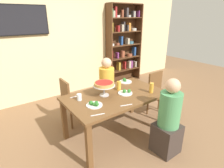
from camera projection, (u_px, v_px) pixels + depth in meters
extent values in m
plane|color=#846042|center=(115.00, 134.00, 3.09)|extent=(12.00, 12.00, 0.00)
cube|color=beige|center=(60.00, 38.00, 4.25)|extent=(8.00, 0.12, 2.80)
cube|color=brown|center=(116.00, 96.00, 2.83)|extent=(1.57, 0.92, 0.04)
cube|color=brown|center=(89.00, 148.00, 2.26)|extent=(0.07, 0.07, 0.70)
cube|color=brown|center=(164.00, 113.00, 3.06)|extent=(0.07, 0.07, 0.70)
cube|color=brown|center=(64.00, 120.00, 2.87)|extent=(0.07, 0.07, 0.70)
cube|color=brown|center=(132.00, 97.00, 3.67)|extent=(0.07, 0.07, 0.70)
cube|color=#4C2D19|center=(109.00, 47.00, 4.89)|extent=(0.03, 0.30, 2.20)
cube|color=#4C2D19|center=(138.00, 44.00, 5.48)|extent=(0.03, 0.30, 2.20)
cube|color=#4C2D19|center=(121.00, 45.00, 5.29)|extent=(1.10, 0.02, 2.20)
cube|color=#4C2D19|center=(123.00, 81.00, 5.57)|extent=(1.04, 0.28, 0.02)
cube|color=#4C2D19|center=(124.00, 69.00, 5.44)|extent=(1.04, 0.28, 0.02)
cube|color=#4C2D19|center=(124.00, 57.00, 5.31)|extent=(1.04, 0.28, 0.02)
cube|color=#4C2D19|center=(124.00, 45.00, 5.18)|extent=(1.04, 0.28, 0.02)
cube|color=#4C2D19|center=(124.00, 32.00, 5.05)|extent=(1.04, 0.28, 0.02)
cube|color=#4C2D19|center=(125.00, 18.00, 4.91)|extent=(1.04, 0.28, 0.02)
cube|color=#4C2D19|center=(125.00, 4.00, 4.79)|extent=(1.04, 0.28, 0.02)
cylinder|color=silver|center=(112.00, 71.00, 5.19)|extent=(0.12, 0.12, 0.04)
cube|color=#B7932D|center=(119.00, 66.00, 5.29)|extent=(0.06, 0.13, 0.23)
cube|color=maroon|center=(124.00, 65.00, 5.41)|extent=(0.04, 0.13, 0.23)
cube|color=#B2A88E|center=(129.00, 64.00, 5.51)|extent=(0.07, 0.13, 0.21)
cube|color=#7A3370|center=(131.00, 64.00, 5.55)|extent=(0.07, 0.13, 0.21)
cube|color=#B2A88E|center=(135.00, 64.00, 5.65)|extent=(0.05, 0.13, 0.17)
cube|color=maroon|center=(111.00, 55.00, 5.00)|extent=(0.06, 0.13, 0.24)
cube|color=#7A3370|center=(117.00, 55.00, 5.14)|extent=(0.05, 0.11, 0.16)
cylinder|color=brown|center=(123.00, 54.00, 5.25)|extent=(0.12, 0.12, 0.18)
cylinder|color=brown|center=(129.00, 55.00, 5.41)|extent=(0.16, 0.16, 0.07)
cube|color=navy|center=(134.00, 51.00, 5.47)|extent=(0.06, 0.13, 0.25)
cylinder|color=silver|center=(112.00, 45.00, 4.92)|extent=(0.13, 0.13, 0.06)
cylinder|color=brown|center=(118.00, 44.00, 5.03)|extent=(0.11, 0.11, 0.06)
cube|color=navy|center=(121.00, 41.00, 5.06)|extent=(0.06, 0.13, 0.24)
cube|color=#B2A88E|center=(127.00, 41.00, 5.21)|extent=(0.06, 0.13, 0.17)
cylinder|color=#3D7084|center=(131.00, 42.00, 5.30)|extent=(0.17, 0.17, 0.07)
cube|color=#B7932D|center=(111.00, 27.00, 4.74)|extent=(0.06, 0.13, 0.24)
cube|color=maroon|center=(118.00, 29.00, 4.88)|extent=(0.05, 0.13, 0.16)
cube|color=#B2A88E|center=(122.00, 28.00, 4.95)|extent=(0.06, 0.13, 0.18)
cube|color=#3D3838|center=(123.00, 26.00, 4.97)|extent=(0.04, 0.13, 0.25)
cube|color=#3D3838|center=(127.00, 28.00, 5.06)|extent=(0.04, 0.13, 0.16)
cube|color=orange|center=(129.00, 27.00, 5.08)|extent=(0.07, 0.13, 0.22)
cylinder|color=beige|center=(134.00, 29.00, 5.22)|extent=(0.17, 0.17, 0.07)
cube|color=#2D6B38|center=(111.00, 13.00, 4.61)|extent=(0.06, 0.13, 0.21)
cube|color=#B2A88E|center=(113.00, 14.00, 4.66)|extent=(0.06, 0.13, 0.16)
cube|color=maroon|center=(115.00, 12.00, 4.68)|extent=(0.05, 0.13, 0.26)
cylinder|color=silver|center=(118.00, 16.00, 4.76)|extent=(0.13, 0.13, 0.06)
cylinder|color=brown|center=(123.00, 14.00, 4.83)|extent=(0.07, 0.07, 0.19)
cube|color=#3D3838|center=(126.00, 13.00, 4.89)|extent=(0.07, 0.13, 0.24)
cylinder|color=beige|center=(129.00, 16.00, 4.98)|extent=(0.12, 0.12, 0.06)
cube|color=#3D3838|center=(132.00, 14.00, 5.03)|extent=(0.04, 0.13, 0.17)
cylinder|color=beige|center=(134.00, 14.00, 5.07)|extent=(0.09, 0.09, 0.16)
cube|color=#7A3370|center=(138.00, 14.00, 5.14)|extent=(0.04, 0.13, 0.17)
cube|color=black|center=(22.00, 20.00, 3.61)|extent=(0.99, 0.05, 0.59)
cube|color=black|center=(23.00, 20.00, 3.59)|extent=(0.95, 0.01, 0.55)
cube|color=#382D28|center=(166.00, 138.00, 2.63)|extent=(0.34, 0.34, 0.45)
cylinder|color=#4C935B|center=(170.00, 110.00, 2.46)|extent=(0.30, 0.30, 0.50)
sphere|color=tan|center=(173.00, 86.00, 2.34)|extent=(0.20, 0.20, 0.20)
cube|color=#382D28|center=(107.00, 101.00, 3.76)|extent=(0.34, 0.34, 0.45)
cylinder|color=gold|center=(107.00, 80.00, 3.59)|extent=(0.30, 0.30, 0.50)
sphere|color=tan|center=(107.00, 63.00, 3.46)|extent=(0.20, 0.20, 0.20)
cube|color=brown|center=(75.00, 101.00, 3.30)|extent=(0.40, 0.40, 0.04)
cube|color=brown|center=(65.00, 92.00, 3.12)|extent=(0.04, 0.36, 0.42)
cylinder|color=brown|center=(80.00, 106.00, 3.61)|extent=(0.04, 0.04, 0.41)
cylinder|color=brown|center=(89.00, 113.00, 3.35)|extent=(0.04, 0.04, 0.41)
cylinder|color=brown|center=(64.00, 111.00, 3.42)|extent=(0.04, 0.04, 0.41)
cylinder|color=brown|center=(72.00, 119.00, 3.16)|extent=(0.04, 0.04, 0.41)
cube|color=brown|center=(161.00, 96.00, 3.53)|extent=(0.40, 0.40, 0.04)
cube|color=brown|center=(155.00, 82.00, 3.58)|extent=(0.36, 0.04, 0.42)
cylinder|color=brown|center=(173.00, 107.00, 3.57)|extent=(0.04, 0.04, 0.41)
cylinder|color=brown|center=(161.00, 112.00, 3.38)|extent=(0.04, 0.04, 0.41)
cylinder|color=brown|center=(159.00, 101.00, 3.84)|extent=(0.04, 0.04, 0.41)
cylinder|color=brown|center=(148.00, 105.00, 3.64)|extent=(0.04, 0.04, 0.41)
cylinder|color=silver|center=(104.00, 95.00, 2.80)|extent=(0.15, 0.15, 0.01)
cylinder|color=silver|center=(104.00, 90.00, 2.77)|extent=(0.03, 0.03, 0.15)
cylinder|color=silver|center=(104.00, 85.00, 2.75)|extent=(0.34, 0.34, 0.01)
cylinder|color=tan|center=(104.00, 84.00, 2.74)|extent=(0.31, 0.31, 0.04)
cylinder|color=maroon|center=(104.00, 82.00, 2.73)|extent=(0.27, 0.27, 0.00)
cylinder|color=white|center=(125.00, 93.00, 2.87)|extent=(0.23, 0.23, 0.01)
sphere|color=#2D7028|center=(129.00, 91.00, 2.86)|extent=(0.06, 0.06, 0.06)
sphere|color=#2D7028|center=(124.00, 91.00, 2.85)|extent=(0.06, 0.06, 0.06)
cylinder|color=white|center=(94.00, 105.00, 2.48)|extent=(0.23, 0.23, 0.01)
sphere|color=#2D7028|center=(94.00, 104.00, 2.45)|extent=(0.05, 0.05, 0.05)
sphere|color=#2D7028|center=(91.00, 103.00, 2.47)|extent=(0.06, 0.06, 0.06)
sphere|color=#2D7028|center=(96.00, 102.00, 2.49)|extent=(0.05, 0.05, 0.05)
sphere|color=#2D7028|center=(97.00, 104.00, 2.43)|extent=(0.06, 0.06, 0.06)
cylinder|color=white|center=(125.00, 82.00, 3.36)|extent=(0.23, 0.23, 0.01)
sphere|color=#2D7028|center=(125.00, 80.00, 3.34)|extent=(0.06, 0.06, 0.06)
sphere|color=#2D7028|center=(124.00, 81.00, 3.34)|extent=(0.04, 0.04, 0.04)
sphere|color=#2D7028|center=(126.00, 81.00, 3.34)|extent=(0.04, 0.04, 0.04)
sphere|color=#2D7028|center=(124.00, 79.00, 3.37)|extent=(0.06, 0.06, 0.06)
cylinder|color=gold|center=(119.00, 86.00, 2.99)|extent=(0.07, 0.07, 0.15)
cylinder|color=gold|center=(151.00, 88.00, 2.88)|extent=(0.06, 0.06, 0.16)
cylinder|color=white|center=(79.00, 97.00, 2.63)|extent=(0.07, 0.07, 0.10)
cube|color=silver|center=(98.00, 115.00, 2.25)|extent=(0.18, 0.06, 0.00)
cube|color=silver|center=(126.00, 105.00, 2.49)|extent=(0.18, 0.07, 0.00)
cube|color=silver|center=(76.00, 96.00, 2.76)|extent=(0.18, 0.02, 0.00)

